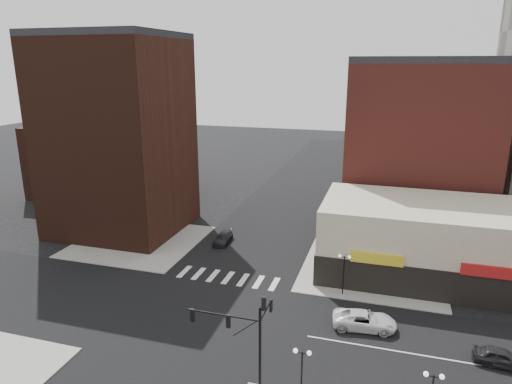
% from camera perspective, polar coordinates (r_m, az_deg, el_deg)
% --- Properties ---
extents(ground, '(240.00, 240.00, 0.00)m').
position_cam_1_polar(ground, '(42.88, -7.28, -15.34)').
color(ground, black).
rests_on(ground, ground).
extents(road_ew, '(200.00, 14.00, 0.02)m').
position_cam_1_polar(road_ew, '(42.87, -7.28, -15.33)').
color(road_ew, black).
rests_on(road_ew, ground).
extents(road_ns, '(14.00, 200.00, 0.02)m').
position_cam_1_polar(road_ns, '(42.87, -7.28, -15.33)').
color(road_ns, black).
rests_on(road_ns, ground).
extents(sidewalk_nw, '(15.00, 15.00, 0.12)m').
position_cam_1_polar(sidewalk_nw, '(60.57, -14.40, -5.98)').
color(sidewalk_nw, gray).
rests_on(sidewalk_nw, ground).
extents(sidewalk_ne, '(15.00, 15.00, 0.12)m').
position_cam_1_polar(sidewalk_ne, '(52.67, 14.27, -9.40)').
color(sidewalk_ne, gray).
rests_on(sidewalk_ne, ground).
extents(building_nw, '(16.00, 15.00, 25.00)m').
position_cam_1_polar(building_nw, '(62.94, -16.86, 6.44)').
color(building_nw, '#371A11').
rests_on(building_nw, ground).
extents(building_nw_low, '(20.00, 18.00, 12.00)m').
position_cam_1_polar(building_nw_low, '(83.90, -18.21, 4.05)').
color(building_nw_low, '#371A11').
rests_on(building_nw_low, ground).
extents(building_ne_midrise, '(18.00, 15.00, 22.00)m').
position_cam_1_polar(building_ne_midrise, '(63.87, 19.67, 4.95)').
color(building_ne_midrise, maroon).
rests_on(building_ne_midrise, ground).
extents(building_ne_row, '(24.20, 12.20, 8.00)m').
position_cam_1_polar(building_ne_row, '(52.15, 21.72, -6.46)').
color(building_ne_row, beige).
rests_on(building_ne_row, ground).
extents(traffic_signal, '(5.59, 3.09, 7.77)m').
position_cam_1_polar(traffic_signal, '(31.81, -1.04, -16.83)').
color(traffic_signal, black).
rests_on(traffic_signal, ground).
extents(street_lamp_se_a, '(1.22, 0.32, 4.16)m').
position_cam_1_polar(street_lamp_se_a, '(31.88, 5.77, -20.49)').
color(street_lamp_se_a, black).
rests_on(street_lamp_se_a, sidewalk_se).
extents(street_lamp_ne, '(1.22, 0.32, 4.16)m').
position_cam_1_polar(street_lamp_ne, '(45.54, 10.95, -8.86)').
color(street_lamp_ne, black).
rests_on(street_lamp_ne, sidewalk_ne).
extents(white_suv, '(5.66, 3.04, 1.51)m').
position_cam_1_polar(white_suv, '(41.85, 13.40, -15.32)').
color(white_suv, silver).
rests_on(white_suv, ground).
extents(dark_sedan_east, '(4.23, 2.08, 1.39)m').
position_cam_1_polar(dark_sedan_east, '(41.05, 28.37, -17.75)').
color(dark_sedan_east, black).
rests_on(dark_sedan_east, ground).
extents(dark_sedan_north, '(1.97, 4.37, 1.24)m').
position_cam_1_polar(dark_sedan_north, '(58.27, -4.13, -5.80)').
color(dark_sedan_north, black).
rests_on(dark_sedan_north, ground).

